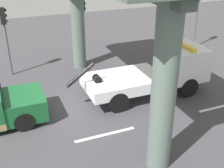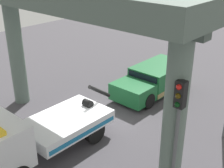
{
  "view_description": "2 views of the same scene",
  "coord_description": "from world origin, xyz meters",
  "px_view_note": "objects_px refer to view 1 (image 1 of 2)",
  "views": [
    {
      "loc": [
        -3.38,
        -11.55,
        7.06
      ],
      "look_at": [
        1.05,
        -0.69,
        1.28
      ],
      "focal_mm": 46.01,
      "sensor_mm": 36.0,
      "label": 1
    },
    {
      "loc": [
        9.11,
        9.15,
        7.92
      ],
      "look_at": [
        -0.99,
        0.12,
        1.83
      ],
      "focal_mm": 48.54,
      "sensor_mm": 36.0,
      "label": 2
    }
  ],
  "objects_px": {
    "tow_truck_white": "(158,71)",
    "traffic_light_near": "(5,27)",
    "traffic_light_far": "(83,16)",
    "traffic_light_mid": "(199,4)"
  },
  "relations": [
    {
      "from": "tow_truck_white",
      "to": "traffic_light_near",
      "type": "height_order",
      "value": "traffic_light_near"
    },
    {
      "from": "tow_truck_white",
      "to": "traffic_light_far",
      "type": "xyz_separation_m",
      "value": [
        -2.37,
        5.17,
        1.92
      ]
    },
    {
      "from": "traffic_light_far",
      "to": "traffic_light_mid",
      "type": "height_order",
      "value": "traffic_light_mid"
    },
    {
      "from": "traffic_light_near",
      "to": "traffic_light_mid",
      "type": "relative_size",
      "value": 0.9
    },
    {
      "from": "traffic_light_far",
      "to": "traffic_light_near",
      "type": "bearing_deg",
      "value": 180.0
    },
    {
      "from": "tow_truck_white",
      "to": "traffic_light_near",
      "type": "distance_m",
      "value": 8.76
    },
    {
      "from": "traffic_light_near",
      "to": "traffic_light_far",
      "type": "distance_m",
      "value": 4.51
    },
    {
      "from": "traffic_light_near",
      "to": "traffic_light_mid",
      "type": "height_order",
      "value": "traffic_light_mid"
    },
    {
      "from": "traffic_light_far",
      "to": "traffic_light_mid",
      "type": "relative_size",
      "value": 0.98
    },
    {
      "from": "tow_truck_white",
      "to": "traffic_light_mid",
      "type": "distance_m",
      "value": 8.27
    }
  ]
}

